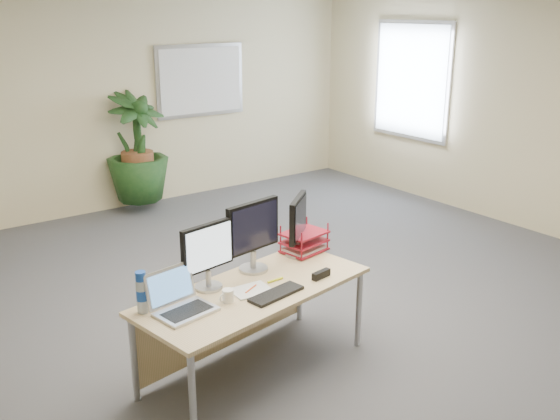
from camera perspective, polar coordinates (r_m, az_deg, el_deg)
floor at (r=5.17m, az=3.46°, el=-10.64°), size 8.00×8.00×0.00m
back_wall at (r=8.10m, az=-14.86°, el=9.44°), size 7.00×0.04×2.70m
whiteboard at (r=8.56m, az=-7.27°, el=11.66°), size 1.30×0.04×0.95m
window at (r=8.66m, az=11.91°, el=11.50°), size 0.04×1.30×1.55m
desk at (r=4.42m, az=-3.15°, el=-8.37°), size 1.78×0.98×0.65m
floor_plant at (r=7.98m, az=-12.93°, el=5.07°), size 1.11×1.11×1.50m
monitor_left at (r=4.22m, az=-6.64°, el=-3.83°), size 0.42×0.19×0.46m
monitor_right at (r=4.48m, az=-2.48°, el=-2.00°), size 0.47×0.21×0.52m
monitor_dark at (r=4.76m, az=1.66°, el=-1.13°), size 0.35×0.30×0.47m
laptop at (r=4.03m, az=-9.16°, el=-8.23°), size 0.41×0.37×0.26m
keyboard at (r=4.19m, az=-0.35°, el=-7.67°), size 0.42×0.20×0.02m
coffee_mug at (r=4.11m, az=-4.82°, el=-7.82°), size 0.11×0.08×0.09m
spiral_notebook at (r=4.26m, az=-2.67°, el=-7.35°), size 0.28×0.21×0.01m
orange_pen at (r=4.26m, az=-2.67°, el=-7.20°), size 0.13×0.07×0.01m
yellow_highlighter at (r=4.40m, az=-0.44°, el=-6.42°), size 0.13×0.02×0.02m
water_bottle at (r=4.02m, az=-12.53°, el=-7.42°), size 0.07×0.07×0.28m
letter_tray at (r=4.89m, az=2.22°, el=-3.05°), size 0.37×0.31×0.16m
stapler at (r=4.46m, az=3.78°, el=-5.90°), size 0.16×0.07×0.05m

